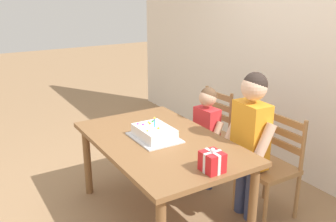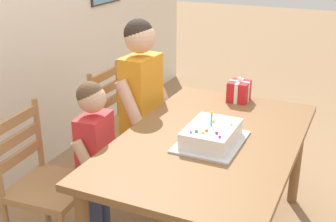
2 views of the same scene
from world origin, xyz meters
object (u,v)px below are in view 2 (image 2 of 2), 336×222
at_px(chair_left, 44,184).
at_px(child_younger, 95,147).
at_px(dining_table, 210,151).
at_px(gift_box_red_large, 239,91).
at_px(chair_right, 123,126).
at_px(child_older, 141,92).
at_px(birthday_cake, 211,135).

bearing_deg(chair_left, child_younger, -39.19).
relative_size(dining_table, child_younger, 1.50).
distance_m(dining_table, chair_left, 0.99).
relative_size(gift_box_red_large, chair_right, 0.19).
bearing_deg(chair_right, dining_table, -118.40).
bearing_deg(dining_table, chair_right, 61.60).
distance_m(chair_right, child_older, 0.40).
xyz_separation_m(birthday_cake, child_younger, (-0.16, 0.68, -0.15)).
bearing_deg(child_younger, chair_right, 16.75).
relative_size(gift_box_red_large, child_older, 0.14).
bearing_deg(chair_left, birthday_cake, -65.08).
height_order(dining_table, chair_left, chair_left).
relative_size(dining_table, chair_right, 1.72).
bearing_deg(dining_table, gift_box_red_large, 2.29).
height_order(chair_left, child_older, child_older).
xyz_separation_m(child_older, child_younger, (-0.60, 0.00, -0.16)).
bearing_deg(birthday_cake, gift_box_red_large, 4.12).
bearing_deg(gift_box_red_large, dining_table, -177.71).
relative_size(dining_table, birthday_cake, 3.59).
distance_m(child_older, child_younger, 0.62).
distance_m(dining_table, gift_box_red_large, 0.69).
bearing_deg(child_older, birthday_cake, -123.16).
xyz_separation_m(chair_right, child_older, (-0.08, -0.20, 0.33)).
bearing_deg(birthday_cake, chair_left, 114.92).
bearing_deg(dining_table, birthday_cake, -155.63).
bearing_deg(child_older, child_younger, 179.94).
distance_m(birthday_cake, child_younger, 0.71).
xyz_separation_m(birthday_cake, chair_left, (-0.41, 0.88, -0.32)).
height_order(dining_table, child_older, child_older).
bearing_deg(dining_table, child_older, 59.35).
relative_size(chair_left, child_younger, 0.87).
bearing_deg(chair_right, gift_box_red_large, -76.08).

